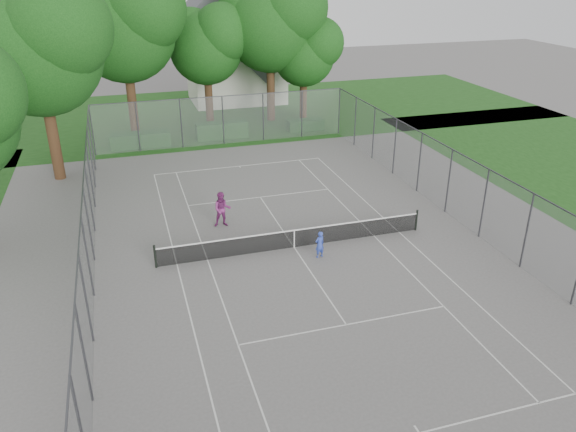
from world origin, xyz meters
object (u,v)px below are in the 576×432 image
object	(u,v)px
tennis_net	(294,238)
woman_player	(222,209)
house	(235,56)
girl_player	(320,244)

from	to	relation	value
tennis_net	woman_player	bearing A→B (deg)	129.56
house	girl_player	bearing A→B (deg)	-95.49
woman_player	girl_player	bearing A→B (deg)	-44.35
house	woman_player	xyz separation A→B (m)	(-6.59, -26.87, -3.27)
tennis_net	girl_player	world-z (taller)	girl_player
tennis_net	woman_player	size ratio (longest dim) A/B	7.04
house	tennis_net	bearing A→B (deg)	-97.24
girl_player	tennis_net	bearing A→B (deg)	-71.38
house	girl_player	distance (m)	31.74
tennis_net	house	world-z (taller)	house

